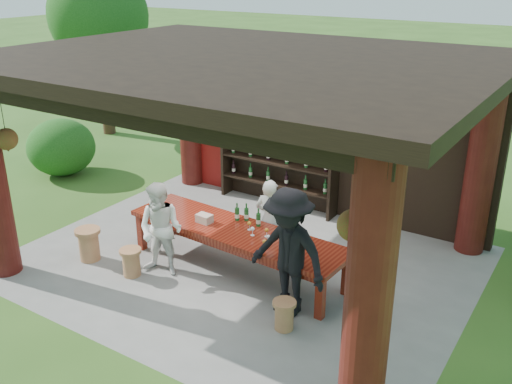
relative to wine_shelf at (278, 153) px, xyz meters
The scene contains 14 objects.
ground 2.82m from the wine_shelf, 72.14° to the right, with size 90.00×90.00×0.00m, color #2D5119.
pavilion 2.38m from the wine_shelf, 69.00° to the right, with size 7.50×6.00×3.60m.
wine_shelf is the anchor object (origin of this frame).
tasting_table 2.93m from the wine_shelf, 72.73° to the right, with size 3.95×1.23×0.75m.
stool_near_left 3.96m from the wine_shelf, 97.28° to the right, with size 0.36×0.36×0.47m.
stool_near_right 4.53m from the wine_shelf, 57.95° to the right, with size 0.33×0.33×0.44m.
stool_far_left 4.19m from the wine_shelf, 111.20° to the right, with size 0.43×0.43×0.57m.
host 2.42m from the wine_shelf, 62.36° to the right, with size 0.53×0.35×1.45m, color silver.
guest_woman 3.51m from the wine_shelf, 91.78° to the right, with size 0.76×0.59×1.57m, color white.
guest_man 4.02m from the wine_shelf, 57.15° to the right, with size 1.25×0.72×1.94m, color black.
table_bottles 2.59m from the wine_shelf, 70.55° to the right, with size 0.50×0.15×0.31m.
table_glasses 3.20m from the wine_shelf, 61.52° to the right, with size 0.93×0.50×0.15m.
napkin_basket 2.85m from the wine_shelf, 84.77° to the right, with size 0.26×0.18×0.14m, color #BF6672.
shrubs 2.91m from the wine_shelf, 15.19° to the right, with size 15.30×7.42×1.36m.
Camera 1 is at (4.86, -7.17, 4.77)m, focal length 40.00 mm.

